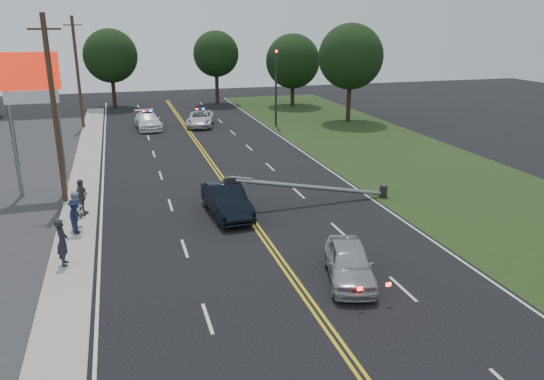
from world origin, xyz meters
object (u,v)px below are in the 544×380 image
object	(u,v)px
crashed_sedan	(227,200)
traffic_signal	(276,81)
pylon_sign	(30,90)
bystander_a	(62,242)
bystander_b	(77,210)
utility_pole_far	(78,73)
utility_pole_mid	(54,111)
emergency_a	(201,119)
bystander_c	(76,216)
bystander_d	(81,197)
fallen_streetlight	(319,187)
waiting_sedan	(349,263)
emergency_b	(148,121)

from	to	relation	value
crashed_sedan	traffic_signal	bearing A→B (deg)	63.64
pylon_sign	bystander_a	size ratio (longest dim) A/B	4.05
bystander_b	utility_pole_far	bearing A→B (deg)	22.91
utility_pole_mid	crashed_sedan	bearing A→B (deg)	-28.11
utility_pole_far	emergency_a	xyz separation A→B (m)	(10.64, -2.03, -4.39)
traffic_signal	utility_pole_mid	bearing A→B (deg)	-134.20
utility_pole_mid	utility_pole_far	bearing A→B (deg)	90.00
bystander_b	bystander_c	bearing A→B (deg)	-164.20
crashed_sedan	bystander_b	world-z (taller)	bystander_b
bystander_d	fallen_streetlight	bearing A→B (deg)	-71.95
utility_pole_far	waiting_sedan	distance (m)	36.78
bystander_b	bystander_c	xyz separation A→B (m)	(-0.05, -0.55, -0.10)
bystander_a	bystander_b	world-z (taller)	bystander_a
utility_pole_mid	crashed_sedan	distance (m)	10.20
fallen_streetlight	crashed_sedan	xyz separation A→B (m)	(-5.22, -0.36, -0.12)
fallen_streetlight	bystander_a	bearing A→B (deg)	-160.72
pylon_sign	crashed_sedan	world-z (taller)	pylon_sign
emergency_b	waiting_sedan	bearing A→B (deg)	-84.66
traffic_signal	utility_pole_mid	size ratio (longest dim) A/B	0.70
traffic_signal	emergency_a	xyz separation A→B (m)	(-6.86, 1.98, -3.51)
utility_pole_far	bystander_b	bearing A→B (deg)	-87.97
utility_pole_far	bystander_a	world-z (taller)	utility_pole_far
emergency_a	bystander_a	bearing A→B (deg)	-95.24
utility_pole_mid	waiting_sedan	size ratio (longest dim) A/B	2.37
utility_pole_far	traffic_signal	bearing A→B (deg)	-12.89
pylon_sign	emergency_a	distance (m)	22.22
emergency_a	utility_pole_mid	bearing A→B (deg)	-103.83
fallen_streetlight	waiting_sedan	world-z (taller)	fallen_streetlight
pylon_sign	utility_pole_far	bearing A→B (deg)	86.28
emergency_b	bystander_b	distance (m)	25.06
emergency_b	utility_pole_mid	bearing A→B (deg)	-110.24
utility_pole_mid	bystander_c	world-z (taller)	utility_pole_mid
traffic_signal	emergency_b	distance (m)	12.40
utility_pole_far	bystander_c	bearing A→B (deg)	-88.11
bystander_a	fallen_streetlight	bearing A→B (deg)	-71.25
bystander_d	bystander_a	bearing A→B (deg)	-159.44
bystander_c	emergency_a	bearing A→B (deg)	-4.77
fallen_streetlight	emergency_b	bearing A→B (deg)	107.61
crashed_sedan	waiting_sedan	size ratio (longest dim) A/B	1.14
crashed_sedan	bystander_c	bearing A→B (deg)	-177.69
bystander_a	bystander_d	bearing A→B (deg)	-4.76
utility_pole_far	waiting_sedan	bearing A→B (deg)	-72.06
pylon_sign	fallen_streetlight	size ratio (longest dim) A/B	0.85
bystander_c	crashed_sedan	bearing A→B (deg)	-67.54
fallen_streetlight	bystander_b	world-z (taller)	bystander_b
utility_pole_far	emergency_b	world-z (taller)	utility_pole_far
crashed_sedan	emergency_a	bearing A→B (deg)	80.49
traffic_signal	bystander_b	distance (m)	28.17
utility_pole_mid	emergency_a	bearing A→B (deg)	61.95
traffic_signal	utility_pole_mid	distance (m)	25.12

